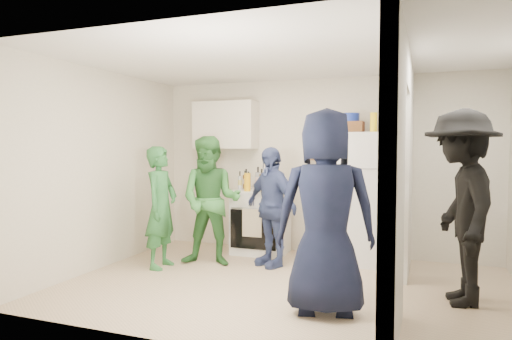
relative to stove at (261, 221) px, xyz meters
The scene contains 35 objects.
floor 1.64m from the stove, 60.32° to the right, with size 4.80×4.80×0.00m, color beige.
wall_back 1.16m from the stove, 22.91° to the left, with size 4.80×4.80×0.00m, color silver.
wall_front 3.27m from the stove, 75.73° to the right, with size 4.80×4.80×0.00m, color silver.
wall_left 2.26m from the stove, 139.77° to the right, with size 3.40×3.40×0.00m, color silver.
ceiling 2.58m from the stove, 60.32° to the right, with size 4.80×4.80×0.00m, color white.
partition_pier_back 2.15m from the stove, ahead, with size 0.12×1.20×2.50m, color silver.
partition_pier_front 3.26m from the stove, 51.27° to the right, with size 0.12×1.20×2.50m, color silver.
partition_header 3.03m from the stove, 34.67° to the right, with size 0.12×1.00×0.40m, color silver.
stove is the anchor object (origin of this frame).
upper_cabinet 1.53m from the stove, 166.38° to the left, with size 0.95×0.34×0.70m, color silver.
fridge 1.41m from the stove, ahead, with size 0.71×0.69×1.71m, color silver.
wicker_basket 1.83m from the stove, ahead, with size 0.35×0.25×0.15m, color brown.
blue_bowl 1.93m from the stove, ahead, with size 0.24×0.24×0.11m, color navy.
yellow_cup_stack_top 2.10m from the stove, ahead, with size 0.09×0.09×0.25m, color yellow.
wall_clock 1.53m from the stove, 20.46° to the left, with size 0.22×0.22×0.03m, color white.
spice_shelf 1.22m from the stove, 19.73° to the left, with size 0.35×0.08×0.03m, color olive.
yellow_cup_stack_stove 0.63m from the stove, 118.61° to the right, with size 0.09×0.09×0.25m, color #ECAC13.
red_cup 0.60m from the stove, 42.27° to the right, with size 0.09×0.09×0.12m, color red.
person_green_left 1.52m from the stove, 127.87° to the right, with size 0.56×0.37×1.53m, color #307939.
person_green_center 0.99m from the stove, 114.48° to the right, with size 0.81×0.63×1.67m, color #387D37.
person_denim 0.76m from the stove, 59.41° to the right, with size 0.90×0.37×1.53m, color #3A4680.
person_navy 2.48m from the stove, 55.88° to the right, with size 0.92×0.60×1.88m, color black.
person_nook 2.89m from the stove, 26.73° to the right, with size 1.23×0.70×1.90m, color black.
bottle_a 0.67m from the stove, 156.98° to the left, with size 0.06×0.06×0.26m, color brown.
bottle_b 0.61m from the stove, 156.80° to the right, with size 0.06×0.06×0.26m, color #23531B.
bottle_c 0.64m from the stove, 125.10° to the left, with size 0.07×0.07×0.32m, color #959AA1.
bottle_d 0.61m from the stove, 55.54° to the right, with size 0.07×0.07×0.30m, color #5B4810.
bottle_e 0.63m from the stove, 61.66° to the left, with size 0.06×0.06×0.28m, color #B2BCC5.
bottle_f 0.63m from the stove, ahead, with size 0.06×0.06×0.30m, color #143312.
bottle_g 0.65m from the stove, 28.33° to the left, with size 0.07×0.07×0.25m, color olive.
bottle_h 0.66m from the stove, 159.33° to the right, with size 0.06×0.06×0.27m, color #AFB3BB.
bottle_i 0.59m from the stove, 64.08° to the left, with size 0.06×0.06×0.26m, color #47280C.
bottle_j 0.68m from the stove, 20.58° to the right, with size 0.06×0.06×0.32m, color #236636.
bottle_k 0.65m from the stove, behind, with size 0.07×0.07×0.29m, color brown.
bottle_l 0.62m from the stove, 42.76° to the right, with size 0.06×0.06×0.27m, color #8F919D.
Camera 1 is at (1.44, -4.73, 1.54)m, focal length 32.00 mm.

